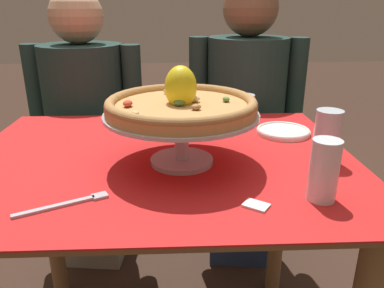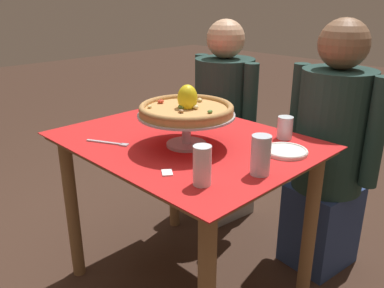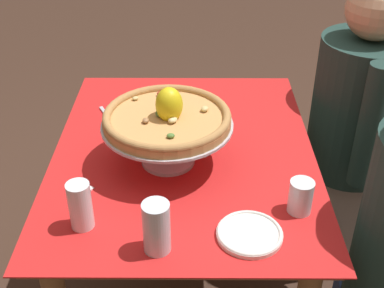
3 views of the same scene
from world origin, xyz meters
name	(u,v)px [view 3 (image 3 of 3)]	position (x,y,z in m)	size (l,w,h in m)	color
dining_table	(184,184)	(0.00, 0.00, 0.62)	(1.05, 0.82, 0.75)	olive
pizza_stand	(167,133)	(0.06, -0.05, 0.85)	(0.39, 0.39, 0.13)	#B7B7C1
pizza	(167,117)	(0.06, -0.05, 0.91)	(0.37, 0.37, 0.12)	tan
water_glass_front_right	(81,208)	(0.35, -0.25, 0.81)	(0.06, 0.06, 0.13)	white
water_glass_side_right	(157,230)	(0.43, -0.06, 0.81)	(0.07, 0.07, 0.14)	silver
water_glass_back_right	(300,198)	(0.28, 0.31, 0.80)	(0.06, 0.06, 0.09)	silver
side_plate	(250,233)	(0.38, 0.17, 0.76)	(0.17, 0.17, 0.02)	white
dinner_fork	(111,121)	(-0.18, -0.26, 0.76)	(0.18, 0.10, 0.01)	#B7B7C1
sugar_packet	(83,190)	(0.20, -0.28, 0.76)	(0.05, 0.04, 0.01)	white
diner_left	(352,137)	(-0.35, 0.65, 0.59)	(0.50, 0.38, 1.20)	gray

